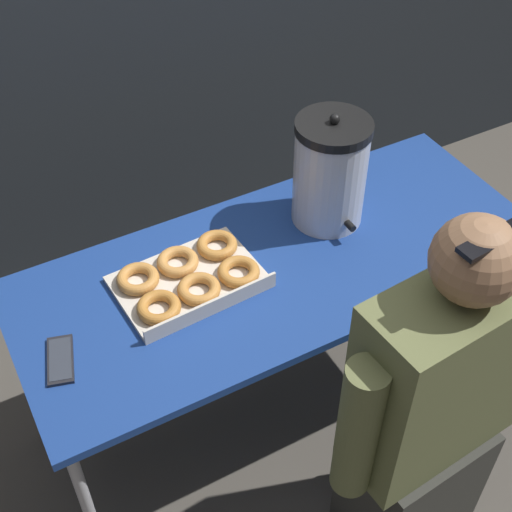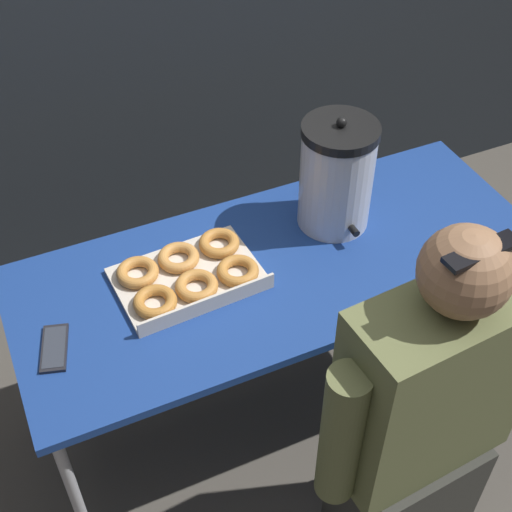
# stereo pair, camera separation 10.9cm
# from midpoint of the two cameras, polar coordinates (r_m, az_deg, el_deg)

# --- Properties ---
(ground_plane) EXTENTS (12.00, 12.00, 0.00)m
(ground_plane) POSITION_cam_midpoint_polar(r_m,az_deg,el_deg) (2.63, 0.38, -11.80)
(ground_plane) COLOR #4C473F
(folding_table) EXTENTS (1.57, 0.65, 0.72)m
(folding_table) POSITION_cam_midpoint_polar(r_m,az_deg,el_deg) (2.11, 0.46, -1.40)
(folding_table) COLOR navy
(folding_table) RESTS_ON ground
(donut_box) EXTENTS (0.42, 0.31, 0.05)m
(donut_box) POSITION_cam_midpoint_polar(r_m,az_deg,el_deg) (2.01, -6.90, -1.82)
(donut_box) COLOR beige
(donut_box) RESTS_ON folding_table
(coffee_urn) EXTENTS (0.22, 0.25, 0.37)m
(coffee_urn) POSITION_cam_midpoint_polar(r_m,az_deg,el_deg) (2.12, 4.48, 6.68)
(coffee_urn) COLOR silver
(coffee_urn) RESTS_ON folding_table
(cell_phone) EXTENTS (0.11, 0.17, 0.01)m
(cell_phone) POSITION_cam_midpoint_polar(r_m,az_deg,el_deg) (1.91, -16.98, -8.01)
(cell_phone) COLOR black
(cell_phone) RESTS_ON folding_table
(person_seated) EXTENTS (0.63, 0.28, 1.25)m
(person_seated) POSITION_cam_midpoint_polar(r_m,az_deg,el_deg) (1.95, 12.23, -12.22)
(person_seated) COLOR #33332D
(person_seated) RESTS_ON ground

